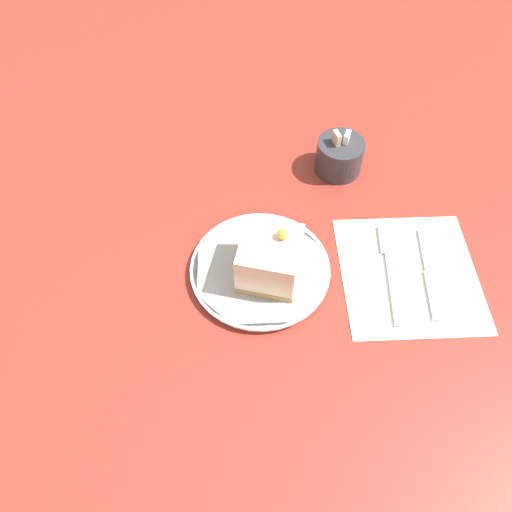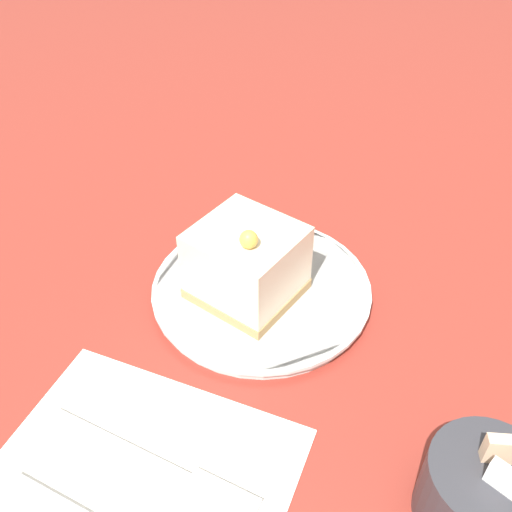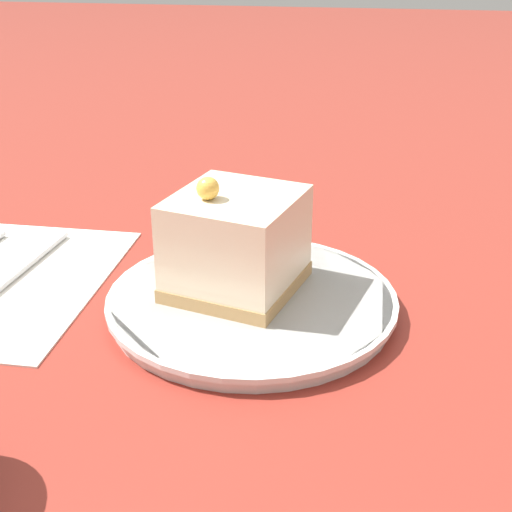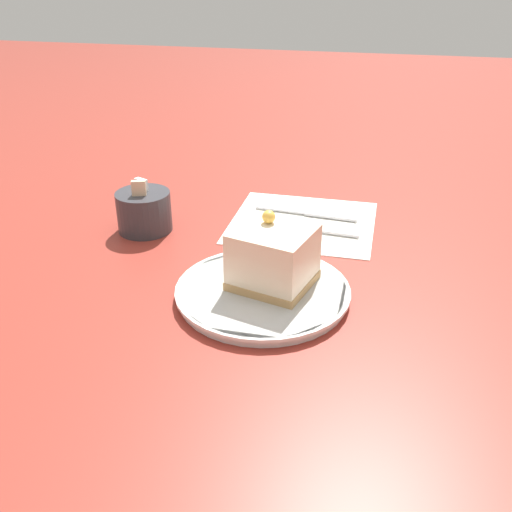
{
  "view_description": "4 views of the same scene",
  "coord_description": "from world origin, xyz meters",
  "px_view_note": "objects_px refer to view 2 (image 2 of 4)",
  "views": [
    {
      "loc": [
        -0.02,
        -0.42,
        0.64
      ],
      "look_at": [
        0.0,
        -0.01,
        0.06
      ],
      "focal_mm": 35.0,
      "sensor_mm": 36.0,
      "label": 1
    },
    {
      "loc": [
        0.38,
        0.14,
        0.39
      ],
      "look_at": [
        0.02,
        -0.0,
        0.06
      ],
      "focal_mm": 40.0,
      "sensor_mm": 36.0,
      "label": 2
    },
    {
      "loc": [
        -0.07,
        0.45,
        0.26
      ],
      "look_at": [
        0.0,
        0.02,
        0.05
      ],
      "focal_mm": 50.0,
      "sensor_mm": 36.0,
      "label": 3
    },
    {
      "loc": [
        -0.57,
        -0.13,
        0.37
      ],
      "look_at": [
        0.01,
        0.01,
        0.05
      ],
      "focal_mm": 40.0,
      "sensor_mm": 36.0,
      "label": 4
    }
  ],
  "objects_px": {
    "plate": "(263,290)",
    "cake_slice": "(247,263)",
    "fork": "(166,470)",
    "sugar_bowl": "(482,495)"
  },
  "relations": [
    {
      "from": "cake_slice",
      "to": "fork",
      "type": "bearing_deg",
      "value": 18.81
    },
    {
      "from": "cake_slice",
      "to": "sugar_bowl",
      "type": "relative_size",
      "value": 1.33
    },
    {
      "from": "plate",
      "to": "cake_slice",
      "type": "xyz_separation_m",
      "value": [
        0.01,
        -0.01,
        0.04
      ]
    },
    {
      "from": "cake_slice",
      "to": "sugar_bowl",
      "type": "height_order",
      "value": "cake_slice"
    },
    {
      "from": "sugar_bowl",
      "to": "plate",
      "type": "bearing_deg",
      "value": -124.62
    },
    {
      "from": "cake_slice",
      "to": "fork",
      "type": "distance_m",
      "value": 0.19
    },
    {
      "from": "plate",
      "to": "fork",
      "type": "distance_m",
      "value": 0.2
    },
    {
      "from": "plate",
      "to": "fork",
      "type": "bearing_deg",
      "value": 0.7
    },
    {
      "from": "plate",
      "to": "cake_slice",
      "type": "relative_size",
      "value": 1.94
    },
    {
      "from": "plate",
      "to": "fork",
      "type": "relative_size",
      "value": 1.17
    }
  ]
}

